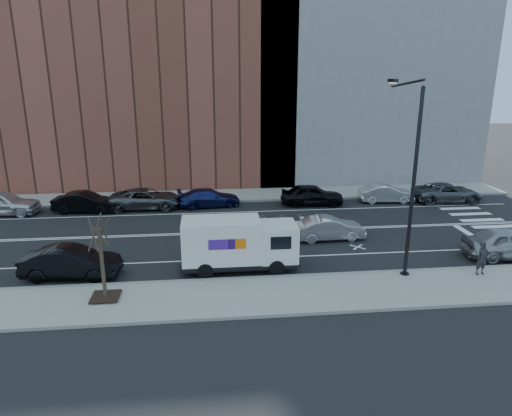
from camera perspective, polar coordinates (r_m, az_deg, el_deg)
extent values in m
plane|color=black|center=(28.67, -0.98, -2.99)|extent=(120.00, 120.00, 0.00)
cube|color=gray|center=(20.59, 1.27, -10.91)|extent=(44.00, 3.60, 0.15)
cube|color=gray|center=(37.04, -2.21, 1.62)|extent=(44.00, 3.60, 0.15)
cube|color=gray|center=(22.18, 0.67, -8.77)|extent=(44.00, 0.25, 0.17)
cube|color=gray|center=(35.30, -2.00, 0.90)|extent=(44.00, 0.25, 0.17)
cube|color=brown|center=(42.93, -14.32, 17.91)|extent=(26.00, 10.00, 22.00)
cube|color=slate|center=(45.04, 13.40, 20.43)|extent=(20.00, 10.00, 26.00)
cylinder|color=black|center=(22.25, 19.06, 2.45)|extent=(0.18, 0.18, 9.00)
cylinder|color=black|center=(23.63, 18.07, -7.95)|extent=(0.44, 0.44, 0.20)
sphere|color=black|center=(21.68, 20.18, 13.93)|extent=(0.20, 0.20, 0.20)
cylinder|color=black|center=(23.22, 18.36, 14.57)|extent=(0.11, 3.49, 0.48)
cube|color=black|center=(24.78, 16.74, 15.00)|extent=(0.25, 0.80, 0.18)
cube|color=#FFF2CC|center=(24.78, 16.72, 14.77)|extent=(0.18, 0.55, 0.03)
cube|color=black|center=(21.24, -18.29, -10.43)|extent=(1.20, 1.20, 0.04)
cylinder|color=#382B1E|center=(20.62, -18.67, -6.65)|extent=(0.16, 0.16, 3.20)
cylinder|color=#382B1E|center=(20.08, -18.33, -2.96)|extent=(0.06, 0.80, 1.44)
cylinder|color=#382B1E|center=(20.34, -18.68, -2.75)|extent=(0.81, 0.31, 1.19)
cylinder|color=#382B1E|center=(20.32, -19.50, -2.85)|extent=(0.58, 0.76, 1.50)
cylinder|color=#382B1E|center=(20.05, -19.68, -3.12)|extent=(0.47, 0.61, 1.37)
cylinder|color=#382B1E|center=(19.90, -18.96, -3.20)|extent=(0.72, 0.29, 1.13)
cube|color=black|center=(23.24, -2.26, -6.68)|extent=(5.69, 1.93, 0.28)
cube|color=silver|center=(23.07, 2.74, -4.16)|extent=(1.84, 1.98, 1.84)
cube|color=black|center=(23.13, 5.04, -3.42)|extent=(0.06, 1.70, 0.87)
cube|color=black|center=(22.05, 3.15, -4.40)|extent=(1.01, 0.04, 0.64)
cube|color=black|center=(23.91, 2.38, -2.70)|extent=(1.01, 0.04, 0.64)
cube|color=black|center=(23.56, 4.88, -6.16)|extent=(0.14, 1.84, 0.32)
cube|color=silver|center=(22.76, -4.37, -3.99)|extent=(3.86, 2.02, 2.11)
cube|color=#47198C|center=(21.75, -4.29, -4.59)|extent=(1.29, 0.02, 0.50)
cube|color=orange|center=(21.78, -2.35, -4.52)|extent=(0.83, 0.02, 0.50)
cube|color=#47198C|center=(23.68, -4.46, -2.81)|extent=(1.29, 0.02, 0.50)
cube|color=orange|center=(23.71, -2.69, -2.76)|extent=(0.83, 0.02, 0.50)
cylinder|color=black|center=(22.60, 2.60, -7.46)|extent=(0.77, 0.26, 0.77)
cylinder|color=black|center=(24.27, 1.94, -5.71)|extent=(0.77, 0.26, 0.77)
cylinder|color=black|center=(22.37, -6.36, -7.80)|extent=(0.77, 0.26, 0.77)
cylinder|color=black|center=(24.06, -6.36, -6.02)|extent=(0.77, 0.26, 0.77)
imported|color=silver|center=(36.53, -29.12, 0.55)|extent=(5.06, 2.33, 1.68)
imported|color=black|center=(34.73, -20.58, 0.68)|extent=(4.56, 1.97, 1.46)
imported|color=#4B4E53|center=(34.38, -13.57, 1.13)|extent=(5.31, 2.53, 1.46)
imported|color=navy|center=(34.12, -5.92, 1.29)|extent=(4.79, 2.39, 1.34)
imported|color=black|center=(34.55, 7.03, 1.66)|extent=(4.79, 2.20, 1.59)
imported|color=silver|center=(36.51, 15.96, 1.75)|extent=(4.21, 1.71, 1.36)
imported|color=#494B50|center=(38.20, 22.79, 1.80)|extent=(5.28, 2.58, 1.44)
imported|color=#BAB9BF|center=(27.54, 9.15, -2.51)|extent=(4.25, 1.66, 1.38)
imported|color=black|center=(23.95, -22.10, -6.31)|extent=(4.76, 2.01, 1.53)
imported|color=#9B9CA0|center=(27.97, 29.14, -3.87)|extent=(4.99, 2.34, 1.65)
imported|color=#262228|center=(24.67, 26.43, -5.63)|extent=(0.67, 0.49, 1.68)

